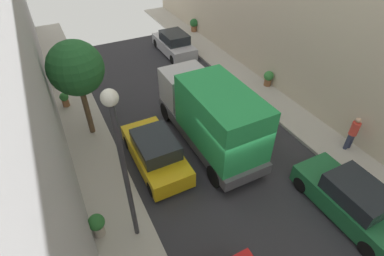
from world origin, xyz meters
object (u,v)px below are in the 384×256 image
object	(u,v)px
pedestrian	(353,132)
potted_plant_5	(55,74)
delivery_truck	(211,114)
street_tree_0	(76,69)
parked_car_left_3	(156,152)
parked_car_right_3	(174,44)
parked_car_right_2	(351,200)
potted_plant_2	(194,24)
lamp_post	(121,154)
potted_plant_4	(65,99)
potted_plant_1	(97,224)
potted_plant_0	(268,78)

from	to	relation	value
pedestrian	potted_plant_5	bearing A→B (deg)	131.65
delivery_truck	street_tree_0	bearing A→B (deg)	144.75
parked_car_left_3	parked_car_right_3	xyz separation A→B (m)	(5.40, 9.97, 0.00)
parked_car_left_3	street_tree_0	xyz separation A→B (m)	(-2.04, 3.39, 2.87)
pedestrian	potted_plant_5	size ratio (longest dim) A/B	1.86
parked_car_right_2	potted_plant_2	distance (m)	18.68
parked_car_left_3	lamp_post	distance (m)	4.76
parked_car_right_3	parked_car_right_2	bearing A→B (deg)	-90.00
parked_car_right_2	delivery_truck	bearing A→B (deg)	115.64
potted_plant_2	delivery_truck	bearing A→B (deg)	-114.37
potted_plant_4	lamp_post	bearing A→B (deg)	-84.30
delivery_truck	lamp_post	distance (m)	5.89
parked_car_right_3	pedestrian	xyz separation A→B (m)	(2.78, -13.16, 0.35)
parked_car_left_3	pedestrian	xyz separation A→B (m)	(8.18, -3.19, 0.35)
parked_car_left_3	pedestrian	size ratio (longest dim) A/B	2.44
parked_car_left_3	potted_plant_5	bearing A→B (deg)	107.47
potted_plant_2	lamp_post	size ratio (longest dim) A/B	0.18
parked_car_right_2	lamp_post	xyz separation A→B (m)	(-7.30, 2.66, 3.23)
street_tree_0	parked_car_right_2	bearing A→B (deg)	-50.35
delivery_truck	potted_plant_5	world-z (taller)	delivery_truck
parked_car_right_2	potted_plant_1	bearing A→B (deg)	159.27
parked_car_right_3	potted_plant_1	xyz separation A→B (m)	(-8.47, -12.35, -0.03)
parked_car_right_2	potted_plant_0	distance (m)	9.11
parked_car_left_3	parked_car_right_3	bearing A→B (deg)	61.56
parked_car_right_3	potted_plant_5	distance (m)	8.36
street_tree_0	lamp_post	xyz separation A→B (m)	(0.14, -6.32, 0.37)
lamp_post	parked_car_right_3	bearing A→B (deg)	60.49
delivery_truck	potted_plant_0	world-z (taller)	delivery_truck
parked_car_right_2	pedestrian	size ratio (longest dim) A/B	2.44
delivery_truck	potted_plant_0	size ratio (longest dim) A/B	7.15
potted_plant_4	potted_plant_5	size ratio (longest dim) A/B	0.87
potted_plant_1	potted_plant_2	world-z (taller)	potted_plant_2
street_tree_0	potted_plant_5	xyz separation A→B (m)	(-0.89, 5.92, -2.93)
potted_plant_0	potted_plant_2	size ratio (longest dim) A/B	0.90
parked_car_right_3	potted_plant_5	xyz separation A→B (m)	(-8.33, -0.67, -0.06)
parked_car_right_2	parked_car_right_3	xyz separation A→B (m)	(0.00, 15.56, 0.00)
pedestrian	parked_car_left_3	bearing A→B (deg)	158.70
parked_car_right_2	pedestrian	distance (m)	3.69
street_tree_0	parked_car_left_3	bearing A→B (deg)	-58.99
potted_plant_2	parked_car_left_3	bearing A→B (deg)	-123.51
street_tree_0	potted_plant_5	bearing A→B (deg)	98.58
delivery_truck	potted_plant_1	bearing A→B (deg)	-157.29
street_tree_0	potted_plant_2	distance (m)	14.43
potted_plant_0	parked_car_right_3	bearing A→B (deg)	113.62
potted_plant_0	delivery_truck	bearing A→B (deg)	-152.75
parked_car_left_3	potted_plant_1	xyz separation A→B (m)	(-3.07, -2.38, -0.03)
delivery_truck	potted_plant_4	world-z (taller)	delivery_truck
parked_car_right_2	potted_plant_4	distance (m)	14.44
potted_plant_2	potted_plant_4	distance (m)	13.07
lamp_post	potted_plant_5	bearing A→B (deg)	94.81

